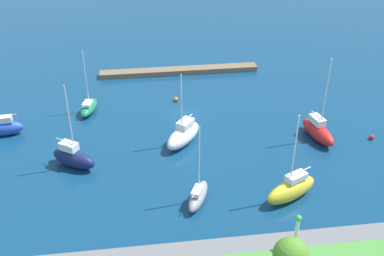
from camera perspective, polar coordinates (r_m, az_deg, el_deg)
name	(u,v)px	position (r m, az deg, el deg)	size (l,w,h in m)	color
water	(186,115)	(64.34, -0.71, 1.64)	(160.00, 160.00, 0.00)	navy
pier_dock	(179,71)	(76.76, -1.60, 7.10)	(26.00, 2.06, 0.83)	brown
harbor_beacon	(297,229)	(42.22, 12.87, -12.14)	(0.56, 0.56, 3.73)	silver
park_tree_west	(291,255)	(38.03, 12.13, -15.14)	(2.84, 2.84, 4.73)	brown
sailboat_red_far_south	(318,131)	(60.60, 15.33, -0.31)	(3.33, 6.68, 11.16)	red
sailboat_gray_lone_south	(198,196)	(48.42, 0.76, -8.37)	(3.42, 5.16, 9.14)	gray
sailboat_navy_lone_north	(73,157)	(55.10, -14.50, -3.53)	(5.88, 4.87, 10.58)	#141E4C
sailboat_white_outer_mooring	(183,135)	(57.46, -1.08, -0.82)	(5.82, 6.48, 9.60)	white
sailboat_blue_far_north	(3,128)	(64.05, -22.32, 0.05)	(5.15, 2.05, 8.18)	#2347B2
sailboat_green_off_beacon	(89,107)	(66.22, -12.66, 2.53)	(3.04, 5.32, 9.11)	#19724C
sailboat_yellow_by_breakwater	(291,189)	(49.73, 12.22, -7.39)	(6.59, 4.49, 10.31)	yellow
mooring_buoy_red	(372,137)	(63.12, 21.37, -1.04)	(0.63, 0.63, 0.63)	red
mooring_buoy_orange	(176,99)	(67.82, -2.01, 3.59)	(0.67, 0.67, 0.67)	orange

